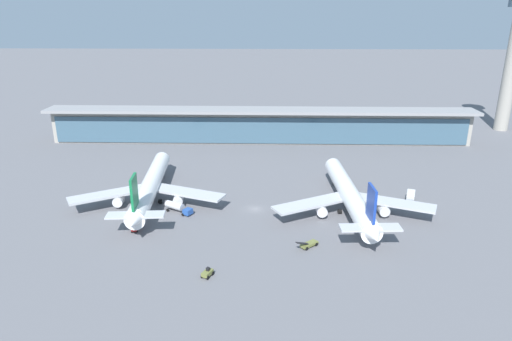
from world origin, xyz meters
The scene contains 9 objects.
ground_plane centered at (0.00, 0.00, 0.00)m, with size 1200.00×1200.00×0.00m, color slate.
airliner_left_stand centered at (-31.57, 4.54, 5.00)m, with size 45.73×59.68×15.88m.
airliner_centre_stand centered at (27.19, -0.87, 5.00)m, with size 45.83×59.65×15.88m.
service_truck_near_nose_olive centered at (13.85, -22.31, 0.81)m, with size 6.02×5.48×2.70m.
service_truck_under_wing_grey centered at (46.82, 6.31, 1.69)m, with size 4.56×7.65×3.10m.
service_truck_mid_apron_red centered at (-31.07, -14.82, 0.87)m, with size 2.13×3.09×2.05m.
service_truck_by_tail_blue centered at (-21.95, -3.06, 1.71)m, with size 8.56×6.28×2.95m.
service_truck_on_taxiway_olive centered at (-9.16, -35.98, 0.87)m, with size 2.77×3.31×2.05m.
terminal_building centered at (0.00, 71.32, 7.87)m, with size 183.60×12.80×15.20m.
Camera 1 is at (3.83, -120.90, 54.48)m, focal length 31.77 mm.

